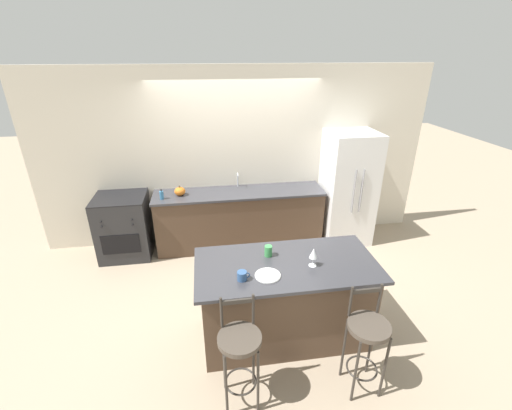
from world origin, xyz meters
The scene contains 15 objects.
ground_plane centered at (0.00, 0.00, 0.00)m, with size 18.00×18.00×0.00m, color tan.
wall_back centered at (0.00, 0.65, 1.35)m, with size 6.00×0.07×2.70m.
back_counter centered at (0.00, 0.35, 0.46)m, with size 2.58×0.64×0.91m.
sink_faucet centered at (0.00, 0.54, 1.05)m, with size 0.02×0.13×0.22m.
kitchen_island centered at (0.26, -1.66, 0.47)m, with size 1.83×0.89×0.93m.
refrigerator centered at (1.71, 0.28, 0.89)m, with size 0.74×0.73×1.77m.
oven_range centered at (-1.74, 0.31, 0.47)m, with size 0.73×0.67×0.95m.
bar_stool_near centered at (-0.29, -2.36, 0.60)m, with size 0.37×0.37×1.05m.
bar_stool_far centered at (0.82, -2.39, 0.60)m, with size 0.37×0.37×1.05m.
dinner_plate centered at (0.04, -1.84, 0.94)m, with size 0.25×0.25×0.02m.
wine_glass centered at (0.51, -1.73, 1.07)m, with size 0.08×0.08×0.20m.
coffee_mug centered at (-0.21, -1.85, 0.97)m, with size 0.12×0.09×0.09m.
tumbler_cup centered at (0.10, -1.49, 0.99)m, with size 0.08×0.08×0.12m.
pumpkin_decoration centered at (-0.88, 0.33, 0.97)m, with size 0.16×0.16×0.15m.
soap_bottle centered at (-1.13, 0.22, 0.98)m, with size 0.06×0.06×0.15m.
Camera 1 is at (-0.48, -4.45, 2.88)m, focal length 24.00 mm.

